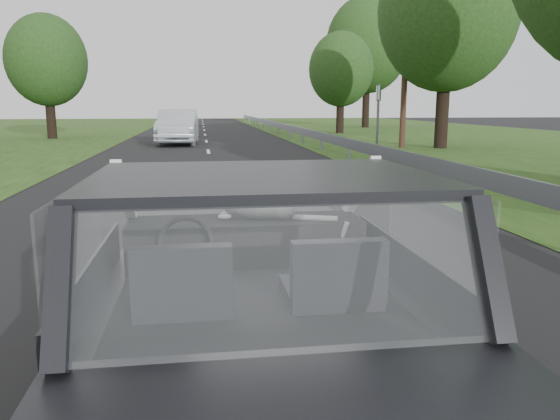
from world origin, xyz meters
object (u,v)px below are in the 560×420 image
object	(u,v)px
subject_car	(255,287)
utility_pole	(405,57)
highway_sign	(378,118)
cat	(261,206)
other_car	(178,127)

from	to	relation	value
subject_car	utility_pole	size ratio (longest dim) A/B	0.54
highway_sign	cat	bearing A→B (deg)	-100.93
subject_car	other_car	size ratio (longest dim) A/B	0.84
subject_car	other_car	xyz separation A→B (m)	(-1.29, 22.47, 0.06)
subject_car	cat	world-z (taller)	subject_car
cat	utility_pole	world-z (taller)	utility_pole
cat	utility_pole	size ratio (longest dim) A/B	0.09
cat	highway_sign	world-z (taller)	highway_sign
subject_car	other_car	bearing A→B (deg)	93.28
other_car	highway_sign	size ratio (longest dim) A/B	1.89
highway_sign	utility_pole	distance (m)	3.05
cat	other_car	distance (m)	21.91
other_car	utility_pole	xyz separation A→B (m)	(9.34, -3.57, 2.89)
cat	highway_sign	size ratio (longest dim) A/B	0.25
subject_car	utility_pole	world-z (taller)	utility_pole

